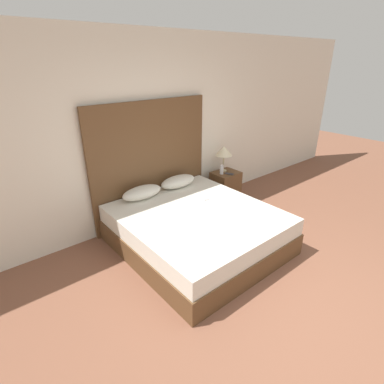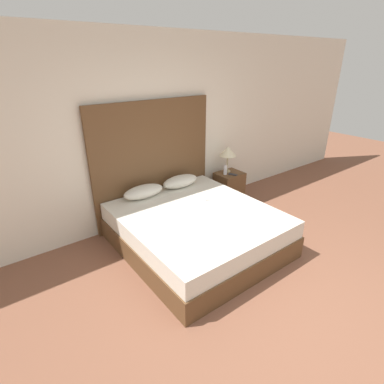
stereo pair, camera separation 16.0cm
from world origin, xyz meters
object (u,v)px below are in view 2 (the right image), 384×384
bed (197,229)px  nightstand (229,187)px  phone_on_bed (206,198)px  table_lamp (228,152)px  phone_on_nightstand (233,174)px

bed → nightstand: 1.52m
phone_on_bed → nightstand: 1.11m
nightstand → table_lamp: size_ratio=1.19×
bed → nightstand: bearing=30.1°
phone_on_nightstand → nightstand: bearing=79.8°
table_lamp → phone_on_nightstand: (-0.02, -0.17, -0.35)m
phone_on_nightstand → phone_on_bed: bearing=-155.6°
bed → table_lamp: 1.68m
nightstand → phone_on_nightstand: phone_on_nightstand is taller
nightstand → table_lamp: 0.63m
bed → phone_on_bed: bearing=33.9°
phone_on_bed → nightstand: nightstand is taller
table_lamp → bed: bearing=-147.6°
bed → phone_on_bed: phone_on_bed is taller
bed → phone_on_nightstand: 1.48m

